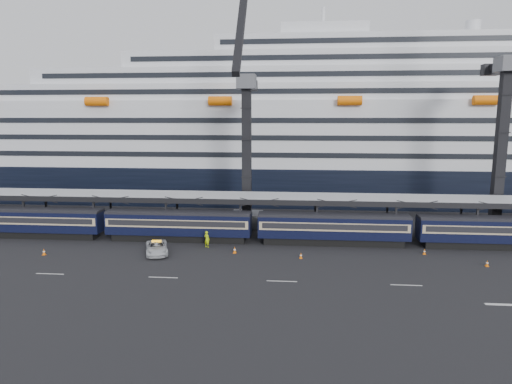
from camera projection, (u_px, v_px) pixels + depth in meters
ground at (417, 272)px, 47.72m from camera, size 260.00×260.00×0.00m
train at (360, 228)px, 57.60m from camera, size 133.05×3.00×4.05m
canopy at (392, 199)px, 60.63m from camera, size 130.00×6.25×5.53m
cruise_ship at (356, 136)px, 91.02m from camera, size 214.09×28.84×34.00m
crane_dark_near at (246, 146)px, 65.83m from camera, size 4.50×17.75×35.08m
crane_dark_mid at (503, 137)px, 61.52m from camera, size 4.50×18.24×39.64m
pickup_truck at (157, 248)px, 53.98m from camera, size 4.04×5.86×1.49m
worker at (207, 239)px, 56.69m from camera, size 0.89×0.79×2.06m
traffic_cone_a at (44, 252)px, 53.60m from camera, size 0.39×0.39×0.78m
traffic_cone_b at (235, 250)px, 54.35m from camera, size 0.40×0.40×0.80m
traffic_cone_c at (301, 255)px, 52.30m from camera, size 0.35×0.35×0.69m
traffic_cone_d at (487, 263)px, 49.48m from camera, size 0.37×0.37×0.73m
traffic_cone_e at (424, 252)px, 53.84m from camera, size 0.34×0.34×0.67m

